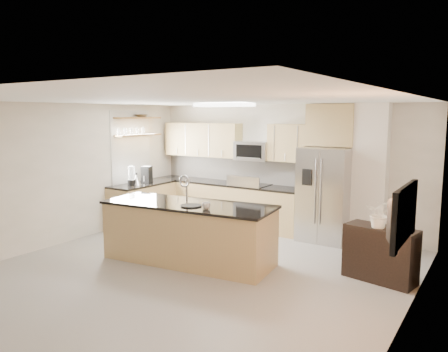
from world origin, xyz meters
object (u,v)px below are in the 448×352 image
Objects in this scene: microwave at (253,151)px; platter at (191,206)px; credenza at (380,254)px; kettle at (136,180)px; range at (250,206)px; bowl at (141,115)px; television at (394,213)px; island at (189,232)px; flower_vase at (381,207)px; refrigerator at (325,194)px; coffee_maker at (147,175)px; blender at (132,177)px; cup at (206,206)px.

platter is (0.40, -2.72, -0.65)m from microwave.
kettle is (-5.08, 0.31, 0.64)m from credenza.
credenza is (3.06, -1.59, -0.07)m from range.
platter is 3.47m from bowl.
microwave is 4.79m from television.
flower_vase is at bearing 8.57° from island.
refrigerator is at bearing 63.74° from platter.
island is at bearing -151.98° from credenza.
refrigerator is 5.08× the size of coffee_maker.
credenza is 3.10× the size of bowl.
credenza is 2.48× the size of blender.
television is (5.54, -1.84, 0.32)m from kettle.
island reaches higher than credenza.
flower_vase reaches higher than kettle.
credenza is 5.18m from blender.
microwave is 0.26× the size of island.
cup reaches higher than credenza.
flower_vase is at bearing -3.31° from blender.
refrigerator reaches higher than island.
coffee_maker is (-0.07, 0.39, 0.05)m from kettle.
flower_vase is (2.32, 0.97, 0.08)m from cup.
coffee_maker is (-2.09, -1.02, -0.54)m from microwave.
range is at bearing -90.00° from microwave.
platter is at bearing -33.38° from bowl.
television is (5.61, -2.23, 0.26)m from coffee_maker.
cup is at bearing -29.43° from island.
microwave reaches higher than coffee_maker.
kettle is at bearing -79.77° from coffee_maker.
cup is at bearing 80.19° from television.
flower_vase is at bearing -49.47° from refrigerator.
television is at bearing -21.58° from bowl.
platter is at bearing -49.24° from island.
cup is (0.73, -2.76, -0.61)m from microwave.
refrigerator is 1.79× the size of credenza.
microwave reaches higher than cup.
flower_vase reaches higher than credenza.
microwave is 5.79× the size of cup.
refrigerator is 3.85m from coffee_maker.
credenza is at bearing -8.00° from bowl.
cup is (0.73, -2.64, 0.55)m from range.
bowl is at bearing 162.02° from coffee_maker.
coffee_maker reaches higher than range.
bowl is 0.52× the size of flower_vase.
television is at bearing -9.81° from cup.
kettle is 5.09m from flower_vase.
cup is at bearing -8.49° from platter.
island is at bearing 137.31° from platter.
range reaches higher than cup.
blender is at bearing 153.79° from platter.
platter reaches higher than credenza.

